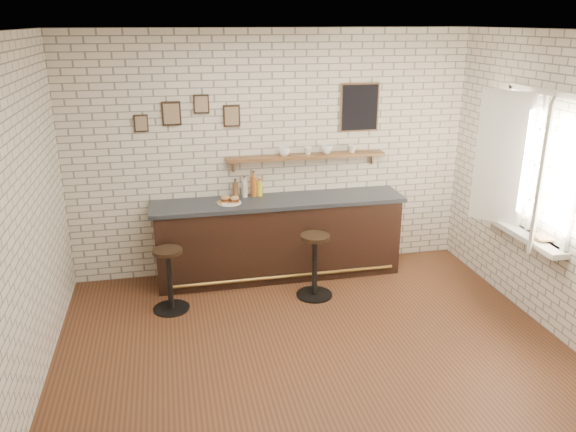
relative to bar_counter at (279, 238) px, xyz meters
name	(u,v)px	position (x,y,z in m)	size (l,w,h in m)	color
ground	(312,346)	(-0.01, -1.70, -0.51)	(5.00, 5.00, 0.00)	#57321D
bar_counter	(279,238)	(0.00, 0.00, 0.00)	(3.10, 0.65, 1.01)	black
sandwich_plate	(229,203)	(-0.61, -0.02, 0.51)	(0.28, 0.28, 0.01)	white
ciabatta_sandwich	(230,199)	(-0.60, -0.02, 0.55)	(0.24, 0.17, 0.08)	tan
potato_chips	(228,202)	(-0.62, -0.02, 0.52)	(0.26, 0.18, 0.00)	gold
bitters_bottle_brown	(236,190)	(-0.50, 0.19, 0.60)	(0.07, 0.07, 0.23)	brown
bitters_bottle_white	(245,188)	(-0.39, 0.19, 0.61)	(0.07, 0.07, 0.26)	beige
bitters_bottle_amber	(254,186)	(-0.28, 0.19, 0.63)	(0.08, 0.08, 0.32)	#A6511A
condiment_bottle_yellow	(260,189)	(-0.20, 0.19, 0.60)	(0.07, 0.07, 0.22)	yellow
bar_stool_left	(169,278)	(-1.36, -0.63, -0.12)	(0.40, 0.40, 0.73)	black
bar_stool_right	(315,264)	(0.29, -0.65, -0.10)	(0.43, 0.43, 0.77)	black
wall_shelf	(306,157)	(0.39, 0.20, 0.97)	(2.00, 0.18, 0.18)	brown
shelf_cup_a	(284,152)	(0.11, 0.20, 1.05)	(0.13, 0.13, 0.11)	white
shelf_cup_b	(308,151)	(0.41, 0.20, 1.04)	(0.10, 0.10, 0.10)	white
shelf_cup_c	(327,150)	(0.65, 0.20, 1.05)	(0.13, 0.13, 0.11)	white
shelf_cup_d	(352,149)	(0.99, 0.20, 1.04)	(0.10, 0.10, 0.10)	white
back_wall_decor	(291,110)	(0.22, 0.28, 1.54)	(2.96, 0.02, 0.56)	black
window_sill	(521,233)	(2.39, -1.40, 0.39)	(0.20, 1.35, 0.06)	white
casement_window	(527,166)	(2.35, -1.40, 1.14)	(0.40, 1.30, 1.56)	white
book_lower	(533,238)	(2.37, -1.64, 0.43)	(0.16, 0.21, 0.02)	tan
book_upper	(535,237)	(2.37, -1.67, 0.45)	(0.17, 0.23, 0.02)	tan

